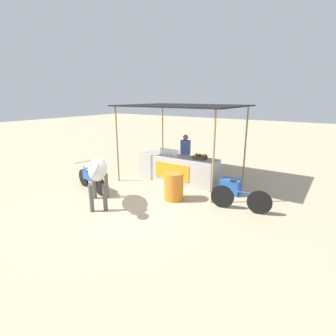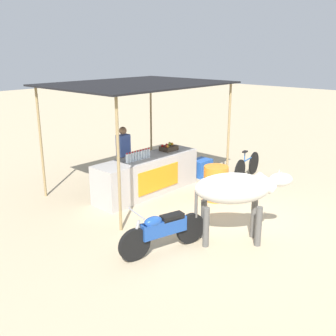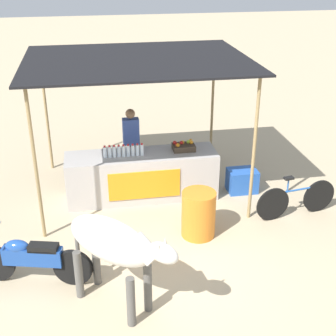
{
  "view_description": "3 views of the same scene",
  "coord_description": "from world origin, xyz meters",
  "px_view_note": "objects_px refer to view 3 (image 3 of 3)",
  "views": [
    {
      "loc": [
        4.85,
        -5.71,
        3.07
      ],
      "look_at": [
        0.3,
        1.1,
        0.82
      ],
      "focal_mm": 28.0,
      "sensor_mm": 36.0,
      "label": 1
    },
    {
      "loc": [
        -6.64,
        -4.61,
        3.55
      ],
      "look_at": [
        -0.16,
        1.34,
        0.88
      ],
      "focal_mm": 42.0,
      "sensor_mm": 36.0,
      "label": 2
    },
    {
      "loc": [
        -0.93,
        -6.19,
        4.68
      ],
      "look_at": [
        0.35,
        1.15,
        1.12
      ],
      "focal_mm": 50.0,
      "sensor_mm": 36.0,
      "label": 3
    }
  ],
  "objects_px": {
    "motorcycle_parked": "(32,259)",
    "stall_counter": "(142,176)",
    "water_barrel": "(199,214)",
    "fruit_crate": "(184,146)",
    "bicycle_leaning": "(296,199)",
    "cooler_box": "(242,180)",
    "cow": "(114,245)",
    "vendor_behind_counter": "(131,145)"
  },
  "relations": [
    {
      "from": "bicycle_leaning",
      "to": "motorcycle_parked",
      "type": "bearing_deg",
      "value": -166.27
    },
    {
      "from": "stall_counter",
      "to": "bicycle_leaning",
      "type": "distance_m",
      "value": 3.03
    },
    {
      "from": "stall_counter",
      "to": "water_barrel",
      "type": "bearing_deg",
      "value": -62.44
    },
    {
      "from": "cooler_box",
      "to": "water_barrel",
      "type": "xyz_separation_m",
      "value": [
        -1.28,
        -1.45,
        0.18
      ]
    },
    {
      "from": "stall_counter",
      "to": "vendor_behind_counter",
      "type": "distance_m",
      "value": 0.85
    },
    {
      "from": "vendor_behind_counter",
      "to": "water_barrel",
      "type": "bearing_deg",
      "value": -67.96
    },
    {
      "from": "stall_counter",
      "to": "cow",
      "type": "height_order",
      "value": "cow"
    },
    {
      "from": "cow",
      "to": "fruit_crate",
      "type": "bearing_deg",
      "value": 62.98
    },
    {
      "from": "fruit_crate",
      "to": "vendor_behind_counter",
      "type": "bearing_deg",
      "value": 144.94
    },
    {
      "from": "water_barrel",
      "to": "motorcycle_parked",
      "type": "xyz_separation_m",
      "value": [
        -2.77,
        -0.83,
        0.0
      ]
    },
    {
      "from": "cooler_box",
      "to": "cow",
      "type": "bearing_deg",
      "value": -133.36
    },
    {
      "from": "water_barrel",
      "to": "cow",
      "type": "bearing_deg",
      "value": -135.05
    },
    {
      "from": "cow",
      "to": "vendor_behind_counter",
      "type": "bearing_deg",
      "value": 80.76
    },
    {
      "from": "vendor_behind_counter",
      "to": "motorcycle_parked",
      "type": "height_order",
      "value": "vendor_behind_counter"
    },
    {
      "from": "stall_counter",
      "to": "motorcycle_parked",
      "type": "relative_size",
      "value": 1.7
    },
    {
      "from": "cooler_box",
      "to": "cow",
      "type": "height_order",
      "value": "cow"
    },
    {
      "from": "water_barrel",
      "to": "fruit_crate",
      "type": "bearing_deg",
      "value": 88.03
    },
    {
      "from": "fruit_crate",
      "to": "motorcycle_parked",
      "type": "bearing_deg",
      "value": -139.16
    },
    {
      "from": "fruit_crate",
      "to": "cooler_box",
      "type": "height_order",
      "value": "fruit_crate"
    },
    {
      "from": "cow",
      "to": "motorcycle_parked",
      "type": "bearing_deg",
      "value": 149.1
    },
    {
      "from": "vendor_behind_counter",
      "to": "cooler_box",
      "type": "relative_size",
      "value": 2.75
    },
    {
      "from": "water_barrel",
      "to": "motorcycle_parked",
      "type": "distance_m",
      "value": 2.89
    },
    {
      "from": "vendor_behind_counter",
      "to": "cow",
      "type": "xyz_separation_m",
      "value": [
        -0.63,
        -3.86,
        0.18
      ]
    },
    {
      "from": "fruit_crate",
      "to": "cooler_box",
      "type": "xyz_separation_m",
      "value": [
        1.23,
        -0.16,
        -0.8
      ]
    },
    {
      "from": "cooler_box",
      "to": "cow",
      "type": "xyz_separation_m",
      "value": [
        -2.84,
        -3.01,
        0.79
      ]
    },
    {
      "from": "vendor_behind_counter",
      "to": "motorcycle_parked",
      "type": "relative_size",
      "value": 0.94
    },
    {
      "from": "fruit_crate",
      "to": "vendor_behind_counter",
      "type": "height_order",
      "value": "vendor_behind_counter"
    },
    {
      "from": "stall_counter",
      "to": "fruit_crate",
      "type": "bearing_deg",
      "value": 3.99
    },
    {
      "from": "motorcycle_parked",
      "to": "bicycle_leaning",
      "type": "bearing_deg",
      "value": 13.73
    },
    {
      "from": "cow",
      "to": "motorcycle_parked",
      "type": "relative_size",
      "value": 0.88
    },
    {
      "from": "stall_counter",
      "to": "cooler_box",
      "type": "distance_m",
      "value": 2.1
    },
    {
      "from": "stall_counter",
      "to": "cow",
      "type": "bearing_deg",
      "value": -103.59
    },
    {
      "from": "motorcycle_parked",
      "to": "bicycle_leaning",
      "type": "xyz_separation_m",
      "value": [
        4.73,
        1.16,
        -0.08
      ]
    },
    {
      "from": "motorcycle_parked",
      "to": "stall_counter",
      "type": "bearing_deg",
      "value": 50.53
    },
    {
      "from": "fruit_crate",
      "to": "cooler_box",
      "type": "distance_m",
      "value": 1.47
    },
    {
      "from": "vendor_behind_counter",
      "to": "cow",
      "type": "bearing_deg",
      "value": -99.24
    },
    {
      "from": "fruit_crate",
      "to": "water_barrel",
      "type": "relative_size",
      "value": 0.52
    },
    {
      "from": "cooler_box",
      "to": "bicycle_leaning",
      "type": "relative_size",
      "value": 0.36
    },
    {
      "from": "fruit_crate",
      "to": "cow",
      "type": "xyz_separation_m",
      "value": [
        -1.61,
        -3.16,
        -0.0
      ]
    },
    {
      "from": "stall_counter",
      "to": "water_barrel",
      "type": "relative_size",
      "value": 3.54
    },
    {
      "from": "vendor_behind_counter",
      "to": "cow",
      "type": "relative_size",
      "value": 1.06
    },
    {
      "from": "water_barrel",
      "to": "cooler_box",
      "type": "bearing_deg",
      "value": 48.57
    }
  ]
}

